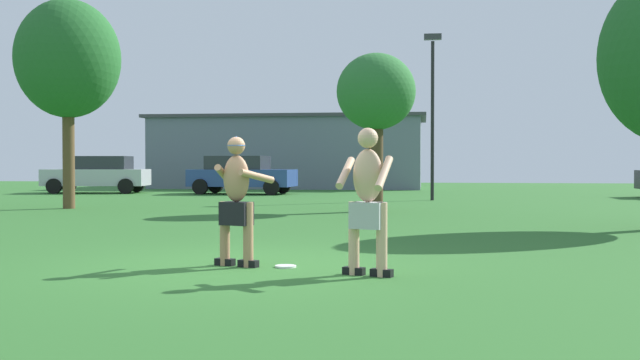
{
  "coord_description": "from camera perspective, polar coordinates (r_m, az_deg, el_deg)",
  "views": [
    {
      "loc": [
        2.32,
        -9.74,
        1.34
      ],
      "look_at": [
        0.8,
        1.5,
        1.07
      ],
      "focal_mm": 43.33,
      "sensor_mm": 36.0,
      "label": 1
    }
  ],
  "objects": [
    {
      "name": "tree_behind_players",
      "position": [
        23.39,
        -18.12,
        8.44
      ],
      "size": [
        2.96,
        2.96,
        5.97
      ],
      "color": "brown",
      "rests_on": "ground_plane"
    },
    {
      "name": "car_silver_mid_lot",
      "position": [
        34.39,
        -16.1,
        0.45
      ],
      "size": [
        4.48,
        2.44,
        1.58
      ],
      "color": "silver",
      "rests_on": "ground_plane"
    },
    {
      "name": "car_blue_near_post",
      "position": [
        32.17,
        -5.84,
        0.43
      ],
      "size": [
        4.43,
        2.31,
        1.58
      ],
      "color": "#2D478C",
      "rests_on": "ground_plane"
    },
    {
      "name": "player_with_cap",
      "position": [
        9.93,
        -6.18,
        -1.11
      ],
      "size": [
        0.77,
        0.71,
        1.67
      ],
      "color": "black",
      "rests_on": "ground_plane"
    },
    {
      "name": "tree_right_field",
      "position": [
        20.88,
        4.16,
        6.33
      ],
      "size": [
        2.12,
        2.12,
        4.26
      ],
      "color": "#4C3823",
      "rests_on": "ground_plane"
    },
    {
      "name": "frisbee",
      "position": [
        9.86,
        -2.56,
        -6.39
      ],
      "size": [
        0.27,
        0.27,
        0.03
      ],
      "primitive_type": "cylinder",
      "color": "white",
      "rests_on": "ground_plane"
    },
    {
      "name": "ground_plane",
      "position": [
        10.1,
        -5.67,
        -6.28
      ],
      "size": [
        80.0,
        80.0,
        0.0
      ],
      "primitive_type": "plane",
      "color": "#2D6628"
    },
    {
      "name": "player_in_gray",
      "position": [
        9.06,
        3.53,
        -1.27
      ],
      "size": [
        0.67,
        0.72,
        1.74
      ],
      "color": "black",
      "rests_on": "ground_plane"
    },
    {
      "name": "outbuilding_behind_lot",
      "position": [
        40.34,
        -2.13,
        2.07
      ],
      "size": [
        13.96,
        6.93,
        3.67
      ],
      "color": "slate",
      "rests_on": "ground_plane"
    },
    {
      "name": "lamp_post",
      "position": [
        27.13,
        8.31,
        5.97
      ],
      "size": [
        0.6,
        0.24,
        5.76
      ],
      "color": "black",
      "rests_on": "ground_plane"
    }
  ]
}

